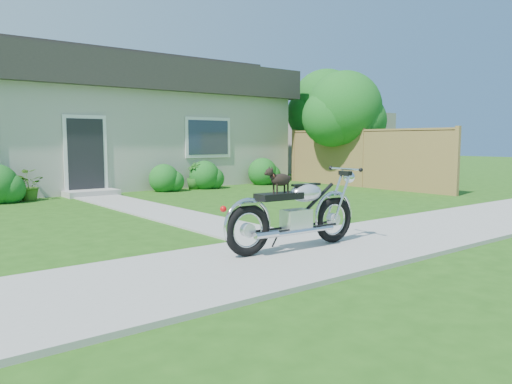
% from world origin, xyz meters
% --- Properties ---
extents(ground, '(80.00, 80.00, 0.00)m').
position_xyz_m(ground, '(0.00, 0.00, 0.00)').
color(ground, '#235114').
rests_on(ground, ground).
extents(sidewalk, '(24.00, 2.20, 0.04)m').
position_xyz_m(sidewalk, '(0.00, 0.00, 0.02)').
color(sidewalk, '#9E9B93').
rests_on(sidewalk, ground).
extents(walkway, '(1.20, 8.00, 0.03)m').
position_xyz_m(walkway, '(-1.50, 5.00, 0.01)').
color(walkway, '#9E9B93').
rests_on(walkway, ground).
extents(house, '(12.60, 7.03, 4.50)m').
position_xyz_m(house, '(-0.00, 11.99, 2.16)').
color(house, beige).
rests_on(house, ground).
extents(fence, '(0.12, 6.62, 1.90)m').
position_xyz_m(fence, '(6.30, 5.75, 0.94)').
color(fence, olive).
rests_on(fence, ground).
extents(tree_near, '(2.56, 2.50, 3.83)m').
position_xyz_m(tree_near, '(6.59, 6.62, 2.45)').
color(tree_near, '#3D2B1C').
rests_on(tree_near, ground).
extents(tree_far, '(2.83, 2.81, 4.30)m').
position_xyz_m(tree_far, '(8.31, 9.13, 2.76)').
color(tree_far, '#3D2B1C').
rests_on(tree_far, ground).
extents(shrub_row, '(10.91, 1.02, 1.02)m').
position_xyz_m(shrub_row, '(-0.72, 8.50, 0.42)').
color(shrub_row, '#185E1B').
rests_on(shrub_row, ground).
extents(potted_plant_left, '(0.92, 0.93, 0.78)m').
position_xyz_m(potted_plant_left, '(-3.14, 8.55, 0.39)').
color(potted_plant_left, '#315E18').
rests_on(potted_plant_left, ground).
extents(potted_plant_right, '(0.48, 0.48, 0.85)m').
position_xyz_m(potted_plant_right, '(1.69, 8.55, 0.42)').
color(potted_plant_right, '#205A18').
rests_on(potted_plant_right, ground).
extents(motorcycle_with_dog, '(2.22, 0.60, 1.11)m').
position_xyz_m(motorcycle_with_dog, '(-1.75, 0.18, 0.54)').
color(motorcycle_with_dog, black).
rests_on(motorcycle_with_dog, sidewalk).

